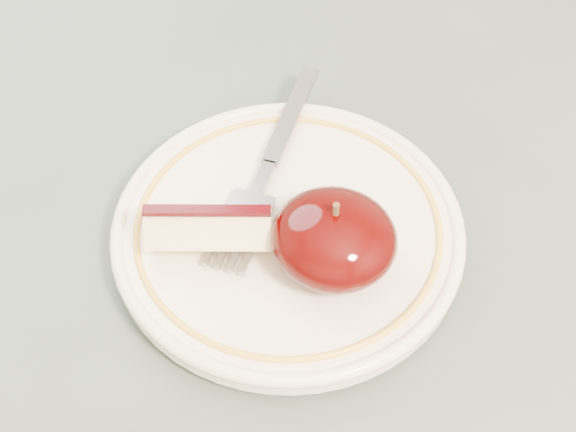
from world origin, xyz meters
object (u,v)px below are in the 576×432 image
(table, at_px, (214,263))
(plate, at_px, (288,230))
(apple_half, at_px, (334,239))
(fork, at_px, (269,165))

(table, relative_size, plate, 4.03)
(table, xyz_separation_m, apple_half, (0.10, -0.04, 0.13))
(apple_half, bearing_deg, plate, 154.83)
(plate, relative_size, fork, 1.18)
(table, xyz_separation_m, fork, (0.04, 0.02, 0.11))
(apple_half, bearing_deg, fork, 138.52)
(plate, height_order, apple_half, apple_half)
(plate, height_order, fork, fork)
(table, distance_m, plate, 0.13)
(plate, xyz_separation_m, fork, (-0.03, 0.04, 0.01))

